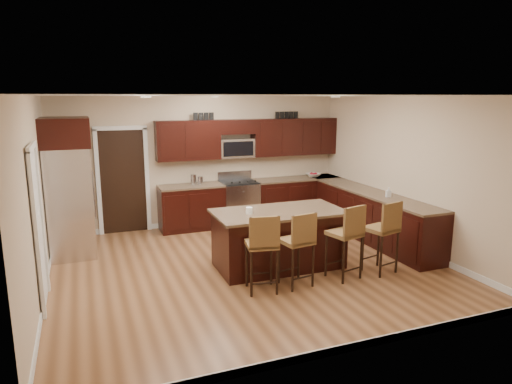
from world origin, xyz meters
name	(u,v)px	position (x,y,z in m)	size (l,w,h in m)	color
floor	(249,267)	(0.00, 0.00, 0.00)	(6.00, 6.00, 0.00)	brown
ceiling	(248,96)	(0.00, 0.00, 2.70)	(6.00, 6.00, 0.00)	silver
wall_back	(203,161)	(0.00, 2.75, 1.35)	(6.00, 6.00, 0.00)	#C9B191
wall_left	(35,200)	(-3.00, 0.00, 1.35)	(5.50, 5.50, 0.00)	#C9B191
wall_right	(406,173)	(3.00, 0.00, 1.35)	(5.50, 5.50, 0.00)	#C9B191
base_cabinets	(312,209)	(1.90, 1.45, 0.46)	(4.02, 3.96, 0.92)	black
upper_cabinets	(252,137)	(1.04, 2.58, 1.84)	(4.00, 0.33, 0.80)	black
range	(239,202)	(0.68, 2.45, 0.47)	(0.76, 0.64, 1.11)	silver
microwave	(236,148)	(0.68, 2.60, 1.62)	(0.76, 0.31, 0.40)	silver
doorway	(123,182)	(-1.65, 2.73, 1.03)	(0.85, 0.03, 2.06)	black
pantry_door	(38,230)	(-2.98, -0.30, 1.02)	(0.03, 0.80, 2.04)	white
letter_decor	(246,116)	(0.90, 2.58, 2.29)	(2.20, 0.03, 0.15)	black
island	(279,240)	(0.46, -0.15, 0.43)	(2.07, 1.10, 0.92)	black
stool_left	(263,244)	(-0.16, -0.99, 0.70)	(0.48, 0.48, 1.12)	brown
stool_mid	(299,241)	(0.39, -0.99, 0.69)	(0.47, 0.47, 1.10)	brown
stool_right	(348,233)	(1.19, -0.99, 0.71)	(0.51, 0.51, 1.14)	brown
refrigerator	(69,186)	(-2.62, 1.66, 1.20)	(0.79, 0.99, 2.35)	silver
floor_mat	(244,236)	(0.47, 1.54, 0.01)	(0.84, 0.56, 0.01)	brown
fruit_bowl	(313,175)	(2.46, 2.45, 0.96)	(0.31, 0.31, 0.08)	silver
soap_bottle	(389,192)	(2.70, 0.07, 1.01)	(0.08, 0.08, 0.18)	#B2B2B2
canister_tall	(193,180)	(-0.29, 2.45, 1.03)	(0.12, 0.12, 0.21)	silver
canister_short	(200,180)	(-0.15, 2.45, 1.00)	(0.11, 0.11, 0.17)	silver
island_jar	(249,211)	(-0.04, -0.15, 0.97)	(0.10, 0.10, 0.10)	white
stool_extra	(385,229)	(1.84, -0.99, 0.71)	(0.51, 0.51, 1.14)	brown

